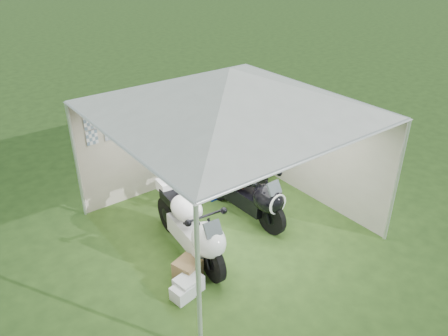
{
  "coord_description": "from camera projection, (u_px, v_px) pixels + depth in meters",
  "views": [
    {
      "loc": [
        -4.11,
        -5.3,
        4.84
      ],
      "look_at": [
        0.15,
        0.35,
        1.03
      ],
      "focal_mm": 35.0,
      "sensor_mm": 36.0,
      "label": 1
    }
  ],
  "objects": [
    {
      "name": "equipment_box",
      "position": [
        253.0,
        174.0,
        9.41
      ],
      "size": [
        0.65,
        0.58,
        0.54
      ],
      "primitive_type": "cube",
      "rotation": [
        0.0,
        0.0,
        -0.34
      ],
      "color": "black",
      "rests_on": "ground"
    },
    {
      "name": "paddock_stand",
      "position": [
        216.0,
        189.0,
        9.06
      ],
      "size": [
        0.44,
        0.28,
        0.32
      ],
      "primitive_type": "cube",
      "rotation": [
        0.0,
        0.0,
        0.04
      ],
      "color": "#0F2BC9",
      "rests_on": "ground"
    },
    {
      "name": "canopy_tent",
      "position": [
        228.0,
        94.0,
        7.0
      ],
      "size": [
        5.66,
        5.66,
        3.0
      ],
      "color": "silver",
      "rests_on": "ground"
    },
    {
      "name": "motorcycle_black",
      "position": [
        248.0,
        190.0,
        8.18
      ],
      "size": [
        0.53,
        2.17,
        1.07
      ],
      "rotation": [
        0.0,
        0.0,
        0.04
      ],
      "color": "black",
      "rests_on": "ground"
    },
    {
      "name": "crate_2",
      "position": [
        182.0,
        293.0,
        6.51
      ],
      "size": [
        0.34,
        0.3,
        0.22
      ],
      "primitive_type": "cube",
      "rotation": [
        0.0,
        0.0,
        0.16
      ],
      "color": "silver",
      "rests_on": "ground"
    },
    {
      "name": "ground",
      "position": [
        229.0,
        226.0,
        8.2
      ],
      "size": [
        80.0,
        80.0,
        0.0
      ],
      "primitive_type": "plane",
      "color": "#294418",
      "rests_on": "ground"
    },
    {
      "name": "person_dark_jacket",
      "position": [
        179.0,
        166.0,
        8.29
      ],
      "size": [
        1.1,
        0.96,
        1.9
      ],
      "primitive_type": "imported",
      "rotation": [
        0.0,
        0.0,
        3.45
      ],
      "color": "black",
      "rests_on": "ground"
    },
    {
      "name": "person_blue_jacket",
      "position": [
        207.0,
        149.0,
        9.04
      ],
      "size": [
        0.75,
        0.79,
        1.81
      ],
      "primitive_type": "imported",
      "rotation": [
        0.0,
        0.0,
        -2.24
      ],
      "color": "slate",
      "rests_on": "ground"
    },
    {
      "name": "crate_1",
      "position": [
        188.0,
        270.0,
        6.88
      ],
      "size": [
        0.46,
        0.46,
        0.33
      ],
      "primitive_type": "cube",
      "rotation": [
        0.0,
        0.0,
        0.32
      ],
      "color": "olive",
      "rests_on": "ground"
    },
    {
      "name": "crate_0",
      "position": [
        189.0,
        284.0,
        6.64
      ],
      "size": [
        0.45,
        0.37,
        0.27
      ],
      "primitive_type": "cube",
      "rotation": [
        0.0,
        0.0,
        0.17
      ],
      "color": "silver",
      "rests_on": "ground"
    },
    {
      "name": "motorcycle_white",
      "position": [
        192.0,
        226.0,
        7.15
      ],
      "size": [
        0.62,
        2.22,
        1.09
      ],
      "rotation": [
        0.0,
        0.0,
        -0.09
      ],
      "color": "black",
      "rests_on": "ground"
    }
  ]
}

